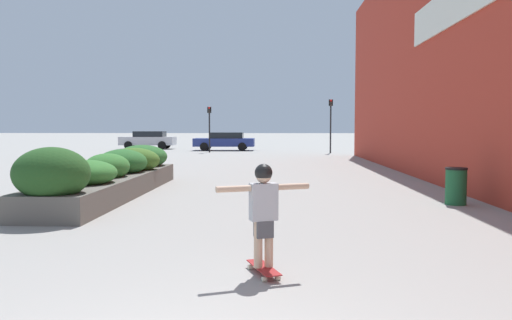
# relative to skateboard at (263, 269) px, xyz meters

# --- Properties ---
(building_wall_right) EXTENTS (0.67, 34.02, 9.32)m
(building_wall_right) POSITION_rel_skateboard_xyz_m (5.61, 9.91, 4.59)
(building_wall_right) COLOR #B23323
(building_wall_right) RESTS_ON ground_plane
(planter_box) EXTENTS (1.80, 8.70, 1.47)m
(planter_box) POSITION_rel_skateboard_xyz_m (-4.31, 7.29, 0.55)
(planter_box) COLOR #605B54
(planter_box) RESTS_ON ground_plane
(skateboard) EXTENTS (0.47, 0.81, 0.10)m
(skateboard) POSITION_rel_skateboard_xyz_m (0.00, 0.00, 0.00)
(skateboard) COLOR maroon
(skateboard) RESTS_ON ground_plane
(skateboarder) EXTENTS (1.17, 0.51, 1.31)m
(skateboarder) POSITION_rel_skateboard_xyz_m (-0.00, -0.00, 0.82)
(skateboarder) COLOR tan
(skateboarder) RESTS_ON skateboard
(trash_bin) EXTENTS (0.52, 0.52, 0.89)m
(trash_bin) POSITION_rel_skateboard_xyz_m (4.48, 5.91, 0.38)
(trash_bin) COLOR #1E5B33
(trash_bin) RESTS_ON ground_plane
(car_leftmost) EXTENTS (4.58, 1.96, 1.51)m
(car_leftmost) POSITION_rel_skateboard_xyz_m (-10.75, 35.86, 0.73)
(car_leftmost) COLOR #BCBCC1
(car_leftmost) RESTS_ON ground_plane
(car_center_left) EXTENTS (4.79, 1.99, 1.44)m
(car_center_left) POSITION_rel_skateboard_xyz_m (-3.95, 33.40, 0.70)
(car_center_left) COLOR navy
(car_center_left) RESTS_ON ground_plane
(traffic_light_left) EXTENTS (0.28, 0.30, 3.35)m
(traffic_light_left) POSITION_rel_skateboard_xyz_m (-4.77, 30.39, 2.22)
(traffic_light_left) COLOR black
(traffic_light_left) RESTS_ON ground_plane
(traffic_light_right) EXTENTS (0.28, 0.30, 3.83)m
(traffic_light_right) POSITION_rel_skateboard_xyz_m (4.04, 29.70, 2.51)
(traffic_light_right) COLOR black
(traffic_light_right) RESTS_ON ground_plane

